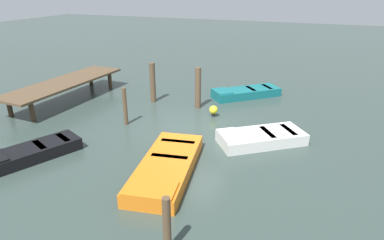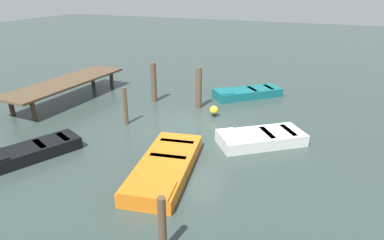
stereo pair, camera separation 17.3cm
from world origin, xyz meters
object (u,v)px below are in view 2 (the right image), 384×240
Objects in this scene: rowboat_black at (33,151)px; marker_buoy at (214,110)px; rowboat_orange at (165,167)px; mooring_piling_far_right at (125,106)px; dock_segment at (66,83)px; mooring_piling_center at (162,225)px; rowboat_white at (260,138)px; mooring_piling_near_right at (199,88)px; mooring_piling_far_left at (154,82)px; rowboat_teal at (247,93)px.

marker_buoy reaches higher than rowboat_black.
mooring_piling_far_right is (2.77, 3.10, 0.54)m from rowboat_orange.
dock_segment is at bearing -129.55° from rowboat_orange.
mooring_piling_far_right is at bearing 124.79° from marker_buoy.
rowboat_orange is 4.19m from mooring_piling_far_right.
rowboat_orange is at bearing 25.86° from mooring_piling_center.
mooring_piling_far_right is (3.50, -1.31, 0.54)m from rowboat_black.
rowboat_white is 4.26m from mooring_piling_near_right.
mooring_piling_center is (-7.02, -8.68, -0.18)m from dock_segment.
mooring_piling_far_left is at bearing -158.66° from rowboat_orange.
mooring_piling_far_left is (5.63, 3.38, 0.71)m from rowboat_orange.
mooring_piling_near_right is (-0.02, -2.27, -0.01)m from mooring_piling_far_left.
mooring_piling_near_right is (5.61, 1.11, 0.71)m from rowboat_orange.
rowboat_black is (-3.77, 6.62, 0.00)m from rowboat_white.
mooring_piling_near_right is (1.40, -6.20, 0.07)m from dock_segment.
mooring_piling_far_left is (-2.30, 3.92, 0.71)m from rowboat_teal.
rowboat_white is at bearing 134.34° from rowboat_orange.
mooring_piling_far_left is at bearing 29.32° from mooring_piling_center.
rowboat_white is 1.72× the size of mooring_piling_near_right.
mooring_piling_center is at bearing 45.22° from rowboat_white.
rowboat_teal is at bearing -107.75° from rowboat_white.
rowboat_teal is (3.72, -7.86, -0.63)m from dock_segment.
mooring_piling_far_right reaches higher than mooring_piling_center.
mooring_piling_far_left is at bearing 76.24° from marker_buoy.
rowboat_orange is at bearing 17.41° from rowboat_white.
dock_segment is at bearing -43.58° from rowboat_white.
mooring_piling_far_right is (-5.17, 3.64, 0.54)m from rowboat_teal.
dock_segment reaches higher than rowboat_teal.
rowboat_white is 7.61m from rowboat_black.
dock_segment is at bearing -124.94° from rowboat_black.
rowboat_white is at bearing 67.31° from rowboat_teal.
dock_segment is 4.45m from mooring_piling_far_right.
rowboat_black is 4.47m from rowboat_orange.
rowboat_teal is 10.79m from mooring_piling_center.
mooring_piling_near_right is 3.48m from mooring_piling_far_right.
mooring_piling_far_left is at bearing 5.56° from mooring_piling_far_right.
rowboat_orange is 3.16m from mooring_piling_center.
marker_buoy is at bearing 167.00° from rowboat_black.
marker_buoy is (-0.80, -3.26, -0.64)m from mooring_piling_far_left.
dock_segment reaches higher than rowboat_orange.
marker_buoy is (-0.78, -0.99, -0.64)m from mooring_piling_near_right.
mooring_piling_near_right is at bearing -34.95° from mooring_piling_far_right.
mooring_piling_far_left is 3.42m from marker_buoy.
rowboat_white is 3.76m from rowboat_orange.
rowboat_white is 1.04× the size of rowboat_black.
rowboat_white is 1.71× the size of mooring_piling_far_left.
mooring_piling_near_right reaches higher than mooring_piling_center.
mooring_piling_far_left reaches higher than mooring_piling_center.
mooring_piling_far_left is (8.45, 4.74, 0.25)m from mooring_piling_center.
mooring_piling_far_right is (-2.85, 1.99, -0.16)m from mooring_piling_near_right.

